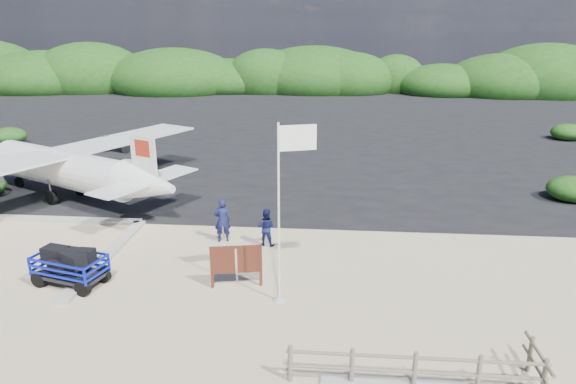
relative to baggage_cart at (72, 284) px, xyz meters
name	(u,v)px	position (x,y,z in m)	size (l,w,h in m)	color
ground	(215,281)	(4.79, 0.66, 0.00)	(160.00, 160.00, 0.00)	beige
asphalt_apron	(288,124)	(4.79, 30.66, 0.00)	(90.00, 50.00, 0.04)	#B2B2B2
vegetation_band	(304,91)	(4.79, 55.66, 0.00)	(124.00, 8.00, 4.40)	#B2B2B2
baggage_cart	(72,284)	(0.00, 0.00, 0.00)	(2.54, 1.45, 1.27)	#0C1AB8
flagpole	(279,300)	(7.13, -0.47, 0.00)	(1.15, 0.48, 5.75)	white
signboard	(237,286)	(5.61, 0.34, 0.00)	(1.84, 0.17, 1.52)	#532417
crew_a	(222,220)	(4.36, 4.08, 0.91)	(0.66, 0.43, 1.82)	#131748
crew_b	(266,227)	(6.16, 3.84, 0.76)	(0.74, 0.58, 1.53)	#131748
aircraft_large	(437,141)	(16.70, 24.30, 0.00)	(16.51, 16.51, 4.95)	#B2B2B2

